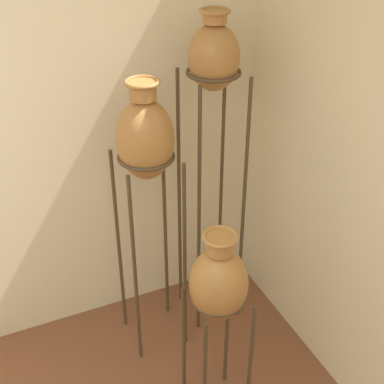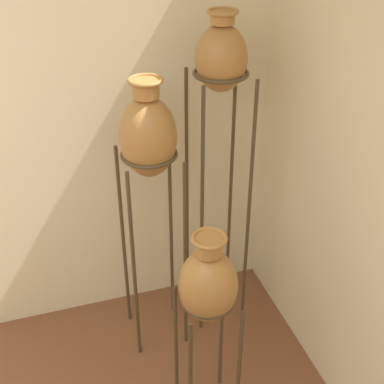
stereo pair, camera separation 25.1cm
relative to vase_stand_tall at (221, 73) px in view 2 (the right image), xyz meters
name	(u,v)px [view 2 (the right image)]	position (x,y,z in m)	size (l,w,h in m)	color
vase_stand_tall	(221,73)	(0.00, 0.00, 0.00)	(0.29, 0.29, 1.87)	#473823
vase_stand_medium	(148,142)	(-0.40, -0.07, -0.28)	(0.30, 0.30, 1.61)	#473823
vase_stand_short	(208,287)	(-0.29, -0.68, -0.73)	(0.27, 0.27, 1.12)	#473823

